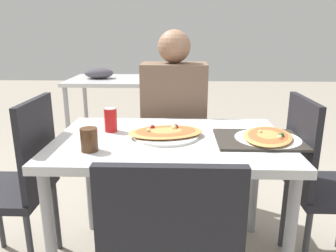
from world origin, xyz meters
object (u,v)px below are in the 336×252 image
object	(u,v)px
chair_far_seated	(174,134)
chair_side_right	(319,178)
pizza_main	(166,133)
drink_glass	(89,140)
dining_table	(170,153)
person_seated	(174,108)
soda_can	(111,120)
chair_side_left	(20,179)
pizza_second	(268,137)

from	to	relation	value
chair_far_seated	chair_side_right	bearing A→B (deg)	136.64
pizza_main	drink_glass	size ratio (longest dim) A/B	3.97
dining_table	person_seated	distance (m)	0.61
pizza_main	soda_can	distance (m)	0.31
chair_side_right	chair_side_left	bearing A→B (deg)	-87.53
chair_far_seated	drink_glass	size ratio (longest dim) A/B	9.01
soda_can	drink_glass	size ratio (longest dim) A/B	1.20
chair_side_right	pizza_second	xyz separation A→B (m)	(-0.29, -0.03, 0.22)
dining_table	pizza_main	distance (m)	0.10
chair_far_seated	chair_side_left	bearing A→B (deg)	45.24
dining_table	person_seated	xyz separation A→B (m)	(0.01, 0.60, 0.09)
chair_side_left	pizza_second	size ratio (longest dim) A/B	2.40
chair_side_left	soda_can	world-z (taller)	chair_side_left
chair_far_seated	pizza_second	bearing A→B (deg)	122.02
pizza_main	chair_far_seated	bearing A→B (deg)	87.36
dining_table	person_seated	bearing A→B (deg)	89.17
dining_table	pizza_main	size ratio (longest dim) A/B	2.77
soda_can	drink_glass	world-z (taller)	soda_can
dining_table	pizza_second	bearing A→B (deg)	-3.39
dining_table	pizza_second	distance (m)	0.48
chair_side_right	person_seated	xyz separation A→B (m)	(-0.75, 0.59, 0.22)
chair_side_right	soda_can	world-z (taller)	chair_side_right
chair_side_left	pizza_main	distance (m)	0.77
soda_can	chair_side_right	bearing A→B (deg)	-5.31
person_seated	pizza_second	xyz separation A→B (m)	(0.46, -0.63, 0.01)
chair_side_right	dining_table	bearing A→B (deg)	-89.62
chair_side_left	soda_can	bearing A→B (deg)	-69.47
chair_side_left	chair_side_right	bearing A→B (deg)	-87.53
chair_far_seated	chair_side_right	size ratio (longest dim) A/B	1.00
person_seated	drink_glass	size ratio (longest dim) A/B	12.09
chair_side_right	soda_can	distance (m)	1.11
chair_side_left	dining_table	bearing A→B (deg)	-85.45
dining_table	pizza_main	bearing A→B (deg)	136.83
person_seated	pizza_second	bearing A→B (deg)	126.53
chair_side_right	soda_can	xyz separation A→B (m)	(-1.08, 0.10, 0.27)
person_seated	soda_can	size ratio (longest dim) A/B	10.07
pizza_main	person_seated	bearing A→B (deg)	86.84
soda_can	pizza_second	bearing A→B (deg)	-9.56
chair_far_seated	soda_can	xyz separation A→B (m)	(-0.33, -0.61, 0.27)
chair_side_right	pizza_second	bearing A→B (deg)	-83.43
chair_side_right	soda_can	size ratio (longest dim) A/B	7.50
chair_side_right	pizza_main	size ratio (longest dim) A/B	2.27
person_seated	pizza_second	world-z (taller)	person_seated
pizza_main	pizza_second	world-z (taller)	same
dining_table	chair_side_right	xyz separation A→B (m)	(0.76, 0.01, -0.13)
dining_table	chair_side_left	size ratio (longest dim) A/B	1.22
chair_side_left	soda_can	distance (m)	0.54
pizza_second	person_seated	bearing A→B (deg)	126.53
dining_table	soda_can	distance (m)	0.36
chair_far_seated	pizza_second	size ratio (longest dim) A/B	2.40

